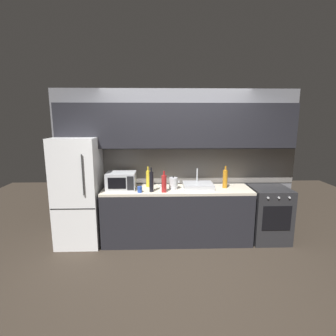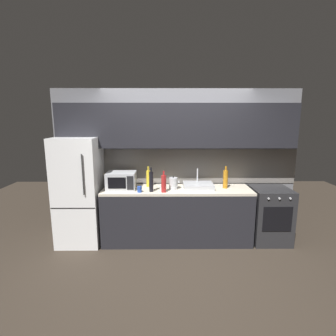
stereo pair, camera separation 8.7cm
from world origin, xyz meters
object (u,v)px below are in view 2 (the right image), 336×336
(wine_bottle_yellow, at_px, (148,178))
(mug_clear, at_px, (162,187))
(microwave, at_px, (121,180))
(refrigerator, at_px, (79,191))
(wine_bottle_amber, at_px, (225,179))
(wine_bottle_red, at_px, (164,183))
(kettle, at_px, (173,183))
(oven_range, at_px, (269,215))
(mug_blue, at_px, (140,189))
(wine_bottle_dark, at_px, (151,181))

(wine_bottle_yellow, relative_size, mug_clear, 3.66)
(mug_clear, bearing_deg, microwave, 171.22)
(refrigerator, height_order, wine_bottle_amber, refrigerator)
(refrigerator, relative_size, mug_clear, 18.75)
(wine_bottle_red, bearing_deg, kettle, 47.57)
(refrigerator, relative_size, oven_range, 1.92)
(mug_blue, bearing_deg, wine_bottle_yellow, 71.54)
(refrigerator, distance_m, wine_bottle_red, 1.39)
(wine_bottle_amber, xyz_separation_m, mug_blue, (-1.37, -0.23, -0.11))
(refrigerator, height_order, mug_blue, refrigerator)
(oven_range, xyz_separation_m, mug_clear, (-1.78, -0.08, 0.50))
(wine_bottle_red, height_order, wine_bottle_dark, wine_bottle_dark)
(wine_bottle_dark, bearing_deg, wine_bottle_amber, 9.20)
(microwave, height_order, wine_bottle_dark, wine_bottle_dark)
(oven_range, xyz_separation_m, wine_bottle_amber, (-0.75, 0.03, 0.60))
(microwave, xyz_separation_m, mug_clear, (0.65, -0.10, -0.09))
(microwave, relative_size, wine_bottle_red, 1.39)
(oven_range, xyz_separation_m, mug_blue, (-2.12, -0.20, 0.50))
(refrigerator, bearing_deg, wine_bottle_dark, -7.92)
(refrigerator, distance_m, microwave, 0.70)
(kettle, xyz_separation_m, mug_blue, (-0.53, -0.17, -0.05))
(refrigerator, bearing_deg, kettle, -1.00)
(microwave, bearing_deg, mug_blue, -34.69)
(oven_range, relative_size, mug_blue, 9.84)
(wine_bottle_yellow, height_order, mug_clear, wine_bottle_yellow)
(wine_bottle_red, relative_size, mug_clear, 3.60)
(wine_bottle_amber, height_order, mug_blue, wine_bottle_amber)
(wine_bottle_dark, distance_m, mug_clear, 0.22)
(kettle, bearing_deg, wine_bottle_yellow, 157.60)
(wine_bottle_red, relative_size, mug_blue, 3.62)
(wine_bottle_dark, bearing_deg, wine_bottle_red, -9.10)
(wine_bottle_yellow, bearing_deg, kettle, -22.40)
(kettle, height_order, wine_bottle_yellow, wine_bottle_yellow)
(refrigerator, relative_size, wine_bottle_red, 5.22)
(kettle, relative_size, wine_bottle_dark, 0.56)
(wine_bottle_yellow, xyz_separation_m, mug_blue, (-0.11, -0.34, -0.09))
(microwave, xyz_separation_m, mug_blue, (0.31, -0.22, -0.09))
(oven_range, xyz_separation_m, wine_bottle_yellow, (-2.00, 0.14, 0.59))
(mug_blue, distance_m, mug_clear, 0.36)
(wine_bottle_red, height_order, wine_bottle_amber, wine_bottle_amber)
(refrigerator, distance_m, wine_bottle_dark, 1.20)
(kettle, bearing_deg, mug_blue, -162.00)
(kettle, distance_m, wine_bottle_amber, 0.85)
(wine_bottle_yellow, bearing_deg, microwave, -163.62)
(refrigerator, relative_size, wine_bottle_yellow, 5.12)
(refrigerator, bearing_deg, mug_blue, -11.24)
(mug_clear, bearing_deg, wine_bottle_dark, -153.95)
(refrigerator, relative_size, microwave, 3.76)
(wine_bottle_red, distance_m, mug_blue, 0.38)
(wine_bottle_dark, xyz_separation_m, wine_bottle_yellow, (-0.07, 0.31, -0.02))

